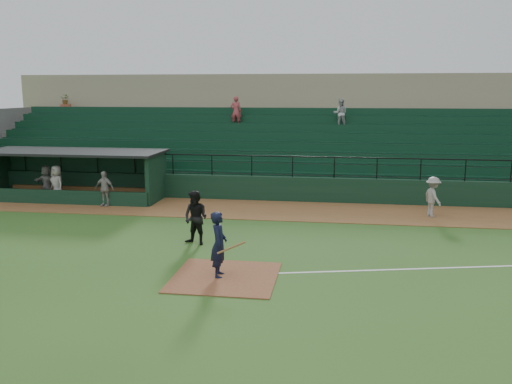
# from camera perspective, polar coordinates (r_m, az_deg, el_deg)

# --- Properties ---
(ground) EXTENTS (90.00, 90.00, 0.00)m
(ground) POSITION_cam_1_polar(r_m,az_deg,el_deg) (16.72, -2.60, -7.89)
(ground) COLOR #2B511A
(ground) RESTS_ON ground
(warning_track) EXTENTS (40.00, 4.00, 0.03)m
(warning_track) POSITION_cam_1_polar(r_m,az_deg,el_deg) (24.33, 1.06, -1.91)
(warning_track) COLOR brown
(warning_track) RESTS_ON ground
(home_plate_dirt) EXTENTS (3.00, 3.00, 0.03)m
(home_plate_dirt) POSITION_cam_1_polar(r_m,az_deg,el_deg) (15.79, -3.32, -8.97)
(home_plate_dirt) COLOR brown
(home_plate_dirt) RESTS_ON ground
(foul_line) EXTENTS (17.49, 4.44, 0.01)m
(foul_line) POSITION_cam_1_polar(r_m,az_deg,el_deg) (18.23, 23.94, -7.22)
(foul_line) COLOR white
(foul_line) RESTS_ON ground
(stadium_structure) EXTENTS (38.00, 13.08, 6.40)m
(stadium_structure) POSITION_cam_1_polar(r_m,az_deg,el_deg) (32.29, 3.07, 5.32)
(stadium_structure) COLOR black
(stadium_structure) RESTS_ON ground
(dugout) EXTENTS (8.90, 3.20, 2.42)m
(dugout) POSITION_cam_1_polar(r_m,az_deg,el_deg) (28.49, -18.33, 2.10)
(dugout) COLOR black
(dugout) RESTS_ON ground
(batter_at_plate) EXTENTS (1.06, 0.75, 1.94)m
(batter_at_plate) POSITION_cam_1_polar(r_m,az_deg,el_deg) (15.57, -3.95, -5.57)
(batter_at_plate) COLOR black
(batter_at_plate) RESTS_ON ground
(umpire) EXTENTS (1.12, 1.00, 1.90)m
(umpire) POSITION_cam_1_polar(r_m,az_deg,el_deg) (18.90, -6.40, -2.74)
(umpire) COLOR black
(umpire) RESTS_ON ground
(runner) EXTENTS (0.98, 1.26, 1.71)m
(runner) POSITION_cam_1_polar(r_m,az_deg,el_deg) (24.04, 18.24, -0.49)
(runner) COLOR gray
(runner) RESTS_ON warning_track
(dugout_player_a) EXTENTS (1.02, 0.56, 1.64)m
(dugout_player_a) POSITION_cam_1_polar(r_m,az_deg,el_deg) (25.92, -15.77, 0.36)
(dugout_player_a) COLOR #A19C97
(dugout_player_a) RESTS_ON warning_track
(dugout_player_b) EXTENTS (1.04, 0.93, 1.78)m
(dugout_player_b) POSITION_cam_1_polar(r_m,az_deg,el_deg) (27.47, -20.34, 0.80)
(dugout_player_b) COLOR #9E9993
(dugout_player_b) RESTS_ON warning_track
(dugout_player_c) EXTENTS (1.59, 0.57, 1.69)m
(dugout_player_c) POSITION_cam_1_polar(r_m,az_deg,el_deg) (28.44, -21.27, 0.96)
(dugout_player_c) COLOR gray
(dugout_player_c) RESTS_ON warning_track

